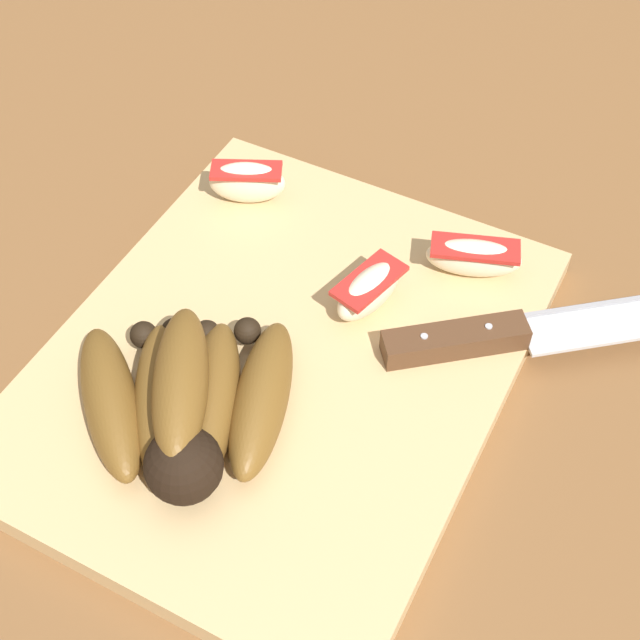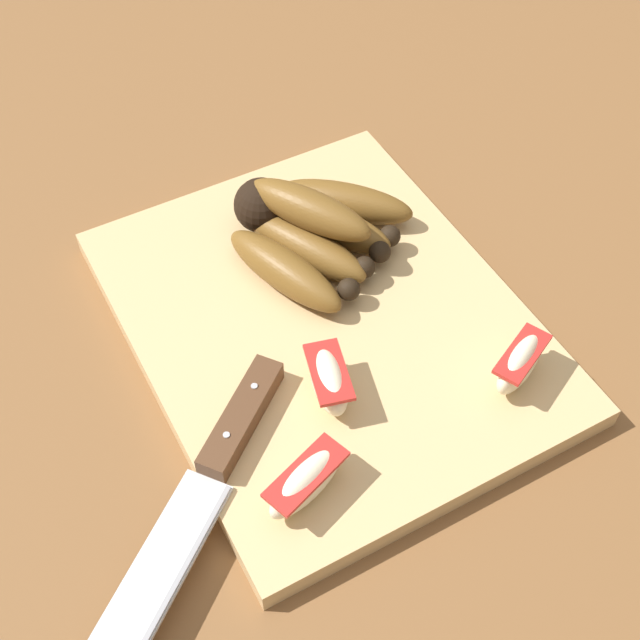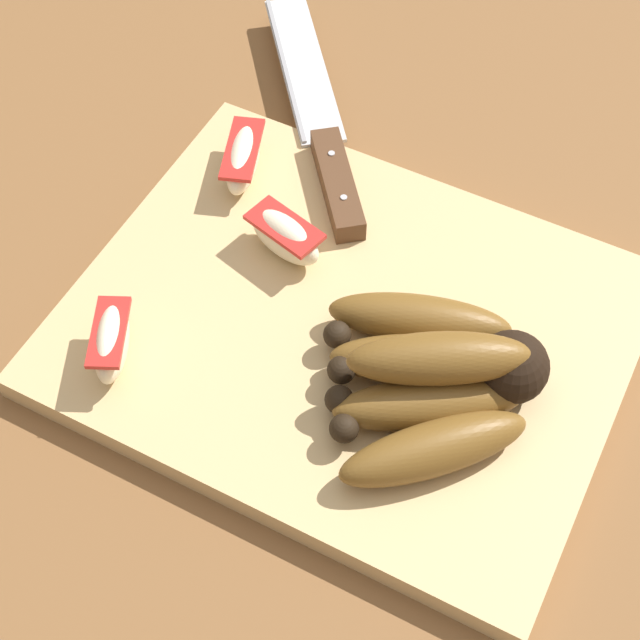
% 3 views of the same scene
% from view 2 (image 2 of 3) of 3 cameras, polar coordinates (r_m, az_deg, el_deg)
% --- Properties ---
extents(ground_plane, '(6.00, 6.00, 0.00)m').
position_cam_2_polar(ground_plane, '(0.72, -0.31, 0.26)').
color(ground_plane, brown).
extents(cutting_board, '(0.37, 0.30, 0.02)m').
position_cam_2_polar(cutting_board, '(0.70, 0.68, -0.08)').
color(cutting_board, tan).
rests_on(cutting_board, ground_plane).
extents(banana_bunch, '(0.16, 0.17, 0.06)m').
position_cam_2_polar(banana_bunch, '(0.73, -0.70, 6.18)').
color(banana_bunch, black).
rests_on(banana_bunch, cutting_board).
extents(chefs_knife, '(0.20, 0.24, 0.02)m').
position_cam_2_polar(chefs_knife, '(0.61, -7.24, -10.12)').
color(chefs_knife, silver).
rests_on(chefs_knife, cutting_board).
extents(apple_wedge_near, '(0.04, 0.06, 0.04)m').
position_cam_2_polar(apple_wedge_near, '(0.66, 13.15, -2.80)').
color(apple_wedge_near, '#F4E5C1').
rests_on(apple_wedge_near, cutting_board).
extents(apple_wedge_middle, '(0.04, 0.07, 0.03)m').
position_cam_2_polar(apple_wedge_middle, '(0.59, -0.91, -10.65)').
color(apple_wedge_middle, '#F4E5C1').
rests_on(apple_wedge_middle, cutting_board).
extents(apple_wedge_far, '(0.06, 0.04, 0.03)m').
position_cam_2_polar(apple_wedge_far, '(0.63, 0.59, -3.99)').
color(apple_wedge_far, '#F4E5C1').
rests_on(apple_wedge_far, cutting_board).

